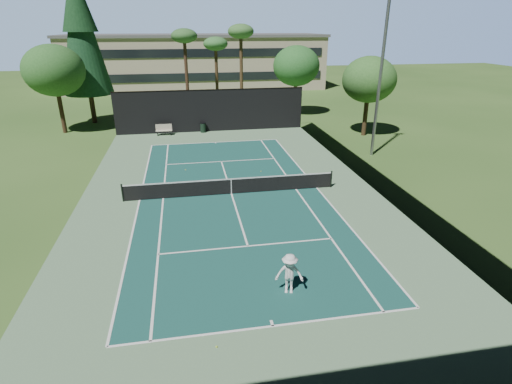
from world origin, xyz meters
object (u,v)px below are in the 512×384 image
(tennis_ball_b, at_px, (159,191))
(trash_bin, at_px, (203,127))
(player, at_px, (289,274))
(tennis_ball_a, at_px, (217,347))
(tennis_ball_c, at_px, (261,171))
(tennis_net, at_px, (231,186))
(park_bench, at_px, (164,129))
(tennis_ball_d, at_px, (186,170))

(tennis_ball_b, distance_m, trash_bin, 14.92)
(player, height_order, tennis_ball_b, player)
(player, distance_m, trash_bin, 25.89)
(tennis_ball_a, bearing_deg, player, 38.61)
(player, xyz_separation_m, tennis_ball_b, (-5.45, 11.34, -0.80))
(player, height_order, tennis_ball_c, player)
(tennis_net, distance_m, park_bench, 15.97)
(park_bench, bearing_deg, tennis_ball_b, -89.57)
(tennis_ball_b, relative_size, tennis_ball_c, 1.06)
(tennis_net, bearing_deg, tennis_ball_c, 55.20)
(tennis_ball_a, height_order, park_bench, park_bench)
(player, bearing_deg, park_bench, 117.27)
(player, height_order, park_bench, player)
(tennis_ball_c, bearing_deg, tennis_ball_a, -105.67)
(trash_bin, bearing_deg, tennis_ball_d, -99.79)
(tennis_net, bearing_deg, tennis_ball_b, 164.38)
(tennis_ball_c, height_order, trash_bin, trash_bin)
(tennis_ball_b, distance_m, tennis_ball_c, 7.38)
(tennis_ball_a, distance_m, tennis_ball_c, 16.80)
(player, bearing_deg, tennis_ball_b, 130.60)
(tennis_ball_a, distance_m, trash_bin, 28.26)
(tennis_ball_b, relative_size, trash_bin, 0.08)
(tennis_ball_c, xyz_separation_m, tennis_ball_d, (-5.26, 1.27, -0.00))
(tennis_net, bearing_deg, tennis_ball_d, 118.86)
(tennis_ball_b, bearing_deg, tennis_ball_a, -79.98)
(tennis_ball_d, bearing_deg, tennis_ball_c, -13.55)
(tennis_net, relative_size, trash_bin, 13.65)
(tennis_ball_b, xyz_separation_m, park_bench, (-0.11, 14.08, 0.51))
(trash_bin, bearing_deg, tennis_net, -86.89)
(tennis_ball_d, bearing_deg, tennis_ball_a, -87.64)
(tennis_ball_c, xyz_separation_m, park_bench, (-7.07, 11.66, 0.51))
(tennis_net, height_order, park_bench, tennis_net)
(player, distance_m, park_bench, 26.02)
(tennis_ball_a, distance_m, park_bench, 27.95)
(player, relative_size, park_bench, 1.12)
(tennis_ball_b, height_order, park_bench, park_bench)
(tennis_net, height_order, trash_bin, tennis_net)
(tennis_ball_a, xyz_separation_m, tennis_ball_c, (4.54, 16.18, 0.00))
(tennis_ball_d, xyz_separation_m, trash_bin, (1.86, 10.79, 0.44))
(trash_bin, bearing_deg, tennis_ball_c, -74.26)
(tennis_ball_a, distance_m, tennis_ball_d, 17.46)
(player, bearing_deg, trash_bin, 109.10)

